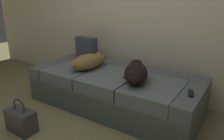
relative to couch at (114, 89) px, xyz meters
The scene contains 6 objects.
couch is the anchor object (origin of this frame).
dog_tan 0.49m from the couch, behind, with size 0.33×0.60×0.20m.
dog_dark 0.49m from the couch, 15.09° to the right, with size 0.43×0.58×0.21m.
tv_remote 1.00m from the couch, ahead, with size 0.04×0.15×0.02m, color black.
throw_pillow 0.81m from the couch, 158.02° to the left, with size 0.34×0.12×0.34m, color #3A444E.
handbag 1.15m from the couch, 116.84° to the right, with size 0.32×0.18×0.38m.
Camera 1 is at (1.38, -1.05, 1.38)m, focal length 34.94 mm.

